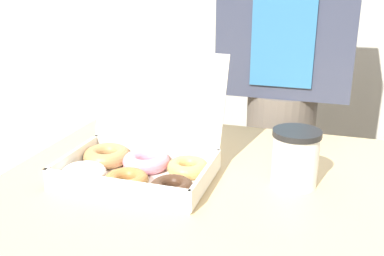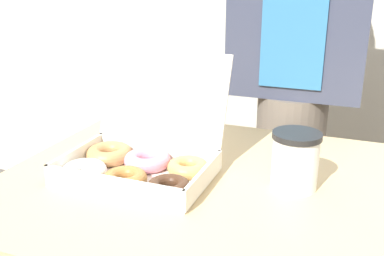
% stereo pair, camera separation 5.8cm
% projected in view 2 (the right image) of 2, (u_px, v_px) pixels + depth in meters
% --- Properties ---
extents(donut_box, '(0.34, 0.31, 0.26)m').
position_uv_depth(donut_box, '(138.00, 158.00, 1.01)').
color(donut_box, white).
rests_on(donut_box, table).
extents(coffee_cup, '(0.10, 0.10, 0.12)m').
position_uv_depth(coffee_cup, '(295.00, 160.00, 0.94)').
color(coffee_cup, white).
rests_on(coffee_cup, table).
extents(person_customer, '(0.41, 0.23, 1.58)m').
position_uv_depth(person_customer, '(294.00, 91.00, 1.44)').
color(person_customer, '#665B51').
rests_on(person_customer, ground_plane).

